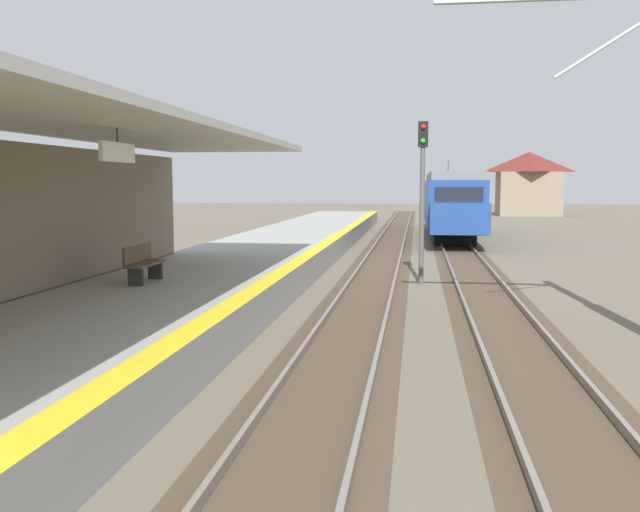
{
  "coord_description": "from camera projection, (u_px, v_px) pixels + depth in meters",
  "views": [
    {
      "loc": [
        3.31,
        -2.38,
        3.25
      ],
      "look_at": [
        1.79,
        8.4,
        2.1
      ],
      "focal_mm": 38.75,
      "sensor_mm": 36.0,
      "label": 1
    }
  ],
  "objects": [
    {
      "name": "approaching_train",
      "position": [
        450.0,
        201.0,
        41.95
      ],
      "size": [
        2.93,
        19.6,
        4.76
      ],
      "color": "navy",
      "rests_on": "ground"
    },
    {
      "name": "station_platform",
      "position": [
        206.0,
        284.0,
        19.2
      ],
      "size": [
        5.0,
        80.0,
        0.91
      ],
      "color": "#999993",
      "rests_on": "ground"
    },
    {
      "name": "distant_trackside_house",
      "position": [
        528.0,
        183.0,
        69.63
      ],
      "size": [
        6.6,
        5.28,
        6.4
      ],
      "color": "#7F705B",
      "rests_on": "ground"
    },
    {
      "name": "track_pair_middle",
      "position": [
        479.0,
        284.0,
        22.1
      ],
      "size": [
        2.34,
        120.0,
        0.16
      ],
      "color": "#4C3D2D",
      "rests_on": "ground"
    },
    {
      "name": "track_pair_nearest_platform",
      "position": [
        373.0,
        282.0,
        22.57
      ],
      "size": [
        2.34,
        120.0,
        0.16
      ],
      "color": "#4C3D2D",
      "rests_on": "ground"
    },
    {
      "name": "platform_bench",
      "position": [
        143.0,
        262.0,
        16.41
      ],
      "size": [
        0.45,
        1.6,
        0.88
      ],
      "color": "brown",
      "rests_on": "station_platform"
    },
    {
      "name": "rail_signal_post",
      "position": [
        422.0,
        185.0,
        22.02
      ],
      "size": [
        0.32,
        0.34,
        5.2
      ],
      "color": "#4C4C4C",
      "rests_on": "ground"
    }
  ]
}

